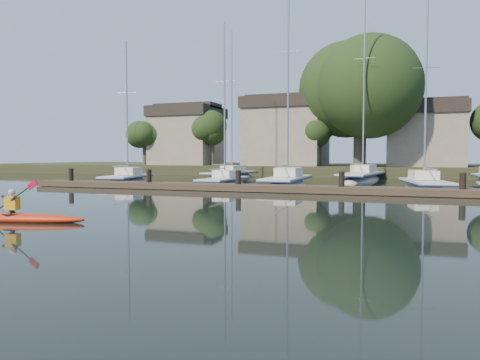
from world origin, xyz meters
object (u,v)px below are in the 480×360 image
(dock, at_px, (288,188))
(sailboat_2, at_px, (287,189))
(kayak, at_px, (16,216))
(sailboat_3, at_px, (425,193))
(sailboat_5, at_px, (230,180))
(sailboat_0, at_px, (127,186))
(sailboat_1, at_px, (224,188))
(sailboat_6, at_px, (362,183))

(dock, bearing_deg, sailboat_2, 104.66)
(kayak, height_order, dock, kayak)
(sailboat_3, xyz_separation_m, sailboat_5, (-16.07, 9.63, 0.01))
(dock, relative_size, sailboat_0, 2.89)
(kayak, relative_size, sailboat_1, 0.37)
(sailboat_1, height_order, sailboat_3, sailboat_3)
(sailboat_0, bearing_deg, sailboat_6, 19.78)
(sailboat_1, distance_m, sailboat_5, 10.28)
(sailboat_1, relative_size, sailboat_6, 0.72)
(sailboat_2, xyz_separation_m, sailboat_3, (8.62, -0.68, 0.01))
(dock, bearing_deg, sailboat_3, 28.96)
(dock, distance_m, sailboat_5, 16.24)
(kayak, bearing_deg, sailboat_0, 101.70)
(kayak, distance_m, sailboat_1, 18.47)
(sailboat_0, height_order, sailboat_6, sailboat_6)
(sailboat_2, bearing_deg, kayak, -102.93)
(kayak, bearing_deg, sailboat_3, 44.10)
(dock, bearing_deg, sailboat_1, 144.29)
(sailboat_0, relative_size, sailboat_1, 0.96)
(kayak, relative_size, sailboat_2, 0.29)
(kayak, distance_m, sailboat_2, 19.67)
(dock, bearing_deg, sailboat_0, 163.25)
(sailboat_1, bearing_deg, sailboat_2, 9.69)
(sailboat_3, relative_size, sailboat_6, 0.74)
(sailboat_1, height_order, sailboat_2, sailboat_2)
(sailboat_3, relative_size, sailboat_5, 0.87)
(sailboat_0, xyz_separation_m, sailboat_5, (4.55, 9.73, 0.01))
(kayak, height_order, sailboat_1, sailboat_1)
(sailboat_1, xyz_separation_m, sailboat_6, (8.36, 9.88, -0.03))
(dock, height_order, sailboat_3, sailboat_3)
(sailboat_6, bearing_deg, sailboat_1, -122.66)
(kayak, bearing_deg, sailboat_6, 62.26)
(dock, bearing_deg, sailboat_6, 78.29)
(dock, bearing_deg, kayak, -109.50)
(kayak, height_order, sailboat_3, sailboat_3)
(sailboat_1, bearing_deg, sailboat_0, 178.52)
(dock, height_order, sailboat_6, sailboat_6)
(sailboat_6, bearing_deg, sailboat_0, -141.04)
(dock, height_order, sailboat_5, sailboat_5)
(sailboat_1, distance_m, sailboat_6, 12.94)
(sailboat_1, height_order, sailboat_5, sailboat_5)
(sailboat_2, relative_size, sailboat_3, 1.22)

